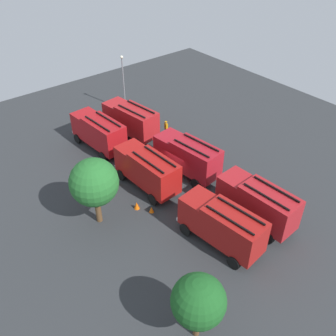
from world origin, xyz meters
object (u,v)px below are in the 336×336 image
object	(u,v)px
fire_truck_5	(99,131)
firefighter_3	(166,127)
firefighter_0	(116,112)
firefighter_2	(112,174)
tree_0	(198,301)
fire_truck_0	(257,202)
firefighter_1	(101,118)
fire_truck_3	(222,224)
fire_truck_4	(147,169)
traffic_cone_2	(137,205)
lamppost	(123,80)
traffic_cone_0	(152,209)
fire_truck_2	(131,119)
fire_truck_1	(187,155)
tree_1	(94,183)
traffic_cone_1	(233,224)

from	to	relation	value
fire_truck_5	firefighter_3	distance (m)	7.89
firefighter_0	firefighter_2	distance (m)	12.64
firefighter_2	tree_0	size ratio (longest dim) A/B	0.34
fire_truck_0	tree_0	size ratio (longest dim) A/B	1.40
firefighter_1	firefighter_3	world-z (taller)	firefighter_3
fire_truck_3	fire_truck_4	xyz separation A→B (m)	(9.47, 0.22, 0.00)
traffic_cone_2	firefighter_1	bearing A→B (deg)	-19.90
fire_truck_0	lamppost	world-z (taller)	lamppost
fire_truck_4	firefighter_1	xyz separation A→B (m)	(13.28, -2.87, -1.25)
firefighter_3	traffic_cone_0	distance (m)	13.23
firefighter_0	fire_truck_2	bearing A→B (deg)	-132.76
fire_truck_5	traffic_cone_2	size ratio (longest dim) A/B	10.14
fire_truck_3	fire_truck_4	size ratio (longest dim) A/B	1.02
fire_truck_1	tree_1	distance (m)	10.58
firefighter_3	traffic_cone_0	world-z (taller)	firefighter_3
firefighter_3	tree_1	distance (m)	15.64
fire_truck_1	tree_0	bearing A→B (deg)	134.01
fire_truck_1	firefighter_3	world-z (taller)	fire_truck_1
firefighter_0	firefighter_3	bearing A→B (deg)	-103.35
fire_truck_1	firefighter_1	xyz separation A→B (m)	(14.00, 1.51, -1.25)
firefighter_2	traffic_cone_0	distance (m)	5.85
firefighter_2	firefighter_3	xyz separation A→B (m)	(3.62, -9.65, -0.02)
firefighter_1	traffic_cone_0	size ratio (longest dim) A/B	2.69
firefighter_1	traffic_cone_1	size ratio (longest dim) A/B	2.58
fire_truck_1	tree_1	xyz separation A→B (m)	(-0.33, 10.37, 2.05)
fire_truck_2	lamppost	world-z (taller)	lamppost
tree_0	fire_truck_0	bearing A→B (deg)	-67.89
fire_truck_1	fire_truck_0	bearing A→B (deg)	173.58
fire_truck_4	fire_truck_5	bearing A→B (deg)	-2.26
firefighter_1	firefighter_2	xyz separation A→B (m)	(-10.54, 5.11, 0.12)
firefighter_3	traffic_cone_1	xyz separation A→B (m)	(-15.23, 5.00, -0.68)
firefighter_0	traffic_cone_2	size ratio (longest dim) A/B	2.44
firefighter_1	lamppost	xyz separation A→B (m)	(1.18, -4.28, 3.31)
firefighter_0	firefighter_2	xyz separation A→B (m)	(-10.42, 7.15, 0.02)
firefighter_0	firefighter_3	distance (m)	7.24
fire_truck_4	tree_0	bearing A→B (deg)	152.59
fire_truck_5	firefighter_0	world-z (taller)	fire_truck_5
tree_1	firefighter_1	bearing A→B (deg)	-31.73
fire_truck_4	firefighter_1	size ratio (longest dim) A/B	4.47
fire_truck_0	lamppost	xyz separation A→B (m)	(23.98, -2.76, 2.07)
fire_truck_3	firefighter_3	world-z (taller)	fire_truck_3
firefighter_3	fire_truck_3	bearing A→B (deg)	-108.59
fire_truck_0	firefighter_2	size ratio (longest dim) A/B	4.05
traffic_cone_1	lamppost	distance (m)	24.13
firefighter_0	traffic_cone_0	size ratio (longest dim) A/B	2.93
fire_truck_1	traffic_cone_0	distance (m)	6.92
fire_truck_2	firefighter_3	distance (m)	4.20
firefighter_1	traffic_cone_0	xyz separation A→B (m)	(-16.34, 4.73, -0.60)
fire_truck_3	tree_0	distance (m)	8.20
firefighter_0	lamppost	bearing A→B (deg)	-3.22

